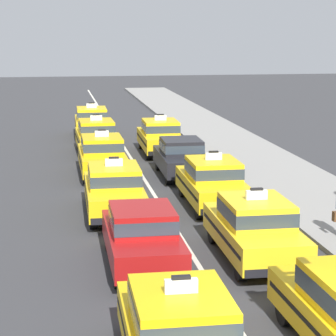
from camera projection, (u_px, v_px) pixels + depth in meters
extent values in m
cube|color=silver|center=(138.00, 169.00, 30.48)|extent=(0.14, 80.00, 0.01)
cube|color=gray|center=(301.00, 188.00, 26.53)|extent=(4.00, 90.00, 0.15)
cylinder|color=black|center=(129.00, 329.00, 13.54)|extent=(0.25, 0.64, 0.64)
cylinder|color=black|center=(204.00, 324.00, 13.76)|extent=(0.25, 0.64, 0.64)
cube|color=yellow|center=(181.00, 311.00, 11.82)|extent=(1.64, 2.13, 0.64)
cube|color=#2D3842|center=(181.00, 311.00, 11.82)|extent=(1.66, 2.15, 0.35)
cube|color=white|center=(181.00, 286.00, 11.73)|extent=(0.56, 0.13, 0.24)
cube|color=black|center=(181.00, 277.00, 11.71)|extent=(0.32, 0.12, 0.06)
cube|color=black|center=(162.00, 308.00, 14.29)|extent=(1.71, 0.17, 0.20)
cylinder|color=black|center=(110.00, 239.00, 19.24)|extent=(0.25, 0.64, 0.64)
cylinder|color=black|center=(162.00, 237.00, 19.46)|extent=(0.25, 0.64, 0.64)
cylinder|color=black|center=(119.00, 275.00, 16.49)|extent=(0.25, 0.64, 0.64)
cylinder|color=black|center=(179.00, 272.00, 16.71)|extent=(0.25, 0.64, 0.64)
cube|color=maroon|center=(142.00, 242.00, 17.91)|extent=(1.80, 4.32, 0.66)
cube|color=maroon|center=(142.00, 219.00, 17.69)|extent=(1.58, 1.92, 0.60)
cube|color=#2D3842|center=(142.00, 219.00, 17.69)|extent=(1.60, 1.94, 0.33)
cylinder|color=black|center=(90.00, 195.00, 24.33)|extent=(0.25, 0.64, 0.64)
cylinder|color=black|center=(132.00, 194.00, 24.54)|extent=(0.25, 0.64, 0.64)
cylinder|color=black|center=(94.00, 218.00, 21.36)|extent=(0.25, 0.64, 0.64)
cylinder|color=black|center=(142.00, 217.00, 21.57)|extent=(0.25, 0.64, 0.64)
cube|color=yellow|center=(114.00, 195.00, 22.88)|extent=(1.89, 4.54, 0.70)
cube|color=black|center=(114.00, 193.00, 22.87)|extent=(1.90, 4.18, 0.10)
cube|color=yellow|center=(114.00, 176.00, 22.61)|extent=(1.64, 2.13, 0.64)
cube|color=#2D3842|center=(114.00, 176.00, 22.61)|extent=(1.66, 2.15, 0.35)
cube|color=white|center=(114.00, 162.00, 22.52)|extent=(0.56, 0.13, 0.24)
cube|color=black|center=(114.00, 158.00, 22.49)|extent=(0.32, 0.12, 0.06)
cube|color=black|center=(110.00, 187.00, 25.08)|extent=(1.71, 0.17, 0.20)
cube|color=black|center=(119.00, 220.00, 20.79)|extent=(1.71, 0.17, 0.20)
cylinder|color=black|center=(83.00, 162.00, 30.41)|extent=(0.24, 0.64, 0.64)
cylinder|color=black|center=(117.00, 161.00, 30.64)|extent=(0.24, 0.64, 0.64)
cylinder|color=black|center=(86.00, 176.00, 27.45)|extent=(0.24, 0.64, 0.64)
cylinder|color=black|center=(124.00, 175.00, 27.68)|extent=(0.24, 0.64, 0.64)
cube|color=yellow|center=(102.00, 160.00, 28.98)|extent=(1.82, 4.51, 0.70)
cube|color=black|center=(102.00, 159.00, 28.97)|extent=(1.84, 4.15, 0.10)
cube|color=yellow|center=(102.00, 144.00, 28.70)|extent=(1.61, 2.11, 0.64)
cube|color=#2D3842|center=(102.00, 144.00, 28.70)|extent=(1.63, 2.13, 0.35)
cube|color=white|center=(102.00, 134.00, 28.61)|extent=(0.56, 0.12, 0.24)
cube|color=black|center=(102.00, 130.00, 28.58)|extent=(0.32, 0.11, 0.06)
cube|color=black|center=(99.00, 156.00, 31.16)|extent=(1.71, 0.15, 0.20)
cube|color=black|center=(106.00, 177.00, 26.89)|extent=(1.71, 0.15, 0.20)
cylinder|color=black|center=(79.00, 143.00, 35.41)|extent=(0.25, 0.64, 0.64)
cylinder|color=black|center=(109.00, 142.00, 35.67)|extent=(0.25, 0.64, 0.64)
cylinder|color=black|center=(83.00, 153.00, 32.45)|extent=(0.25, 0.64, 0.64)
cylinder|color=black|center=(115.00, 152.00, 32.71)|extent=(0.25, 0.64, 0.64)
cube|color=yellow|center=(96.00, 140.00, 33.99)|extent=(1.87, 4.53, 0.70)
cube|color=black|center=(96.00, 139.00, 33.98)|extent=(1.88, 4.17, 0.10)
cube|color=yellow|center=(96.00, 127.00, 33.72)|extent=(1.63, 2.12, 0.64)
cube|color=#2D3842|center=(96.00, 127.00, 33.72)|extent=(1.65, 2.15, 0.35)
cube|color=white|center=(96.00, 118.00, 33.63)|extent=(0.56, 0.13, 0.24)
cube|color=black|center=(96.00, 115.00, 33.60)|extent=(0.32, 0.12, 0.06)
cube|color=black|center=(93.00, 138.00, 36.17)|extent=(1.71, 0.17, 0.20)
cube|color=black|center=(100.00, 153.00, 31.91)|extent=(1.71, 0.17, 0.20)
cylinder|color=black|center=(78.00, 128.00, 40.70)|extent=(0.25, 0.64, 0.64)
cylinder|color=black|center=(104.00, 127.00, 40.91)|extent=(0.25, 0.64, 0.64)
cylinder|color=black|center=(79.00, 136.00, 37.73)|extent=(0.25, 0.64, 0.64)
cylinder|color=black|center=(107.00, 135.00, 37.94)|extent=(0.25, 0.64, 0.64)
cube|color=yellow|center=(92.00, 125.00, 39.25)|extent=(1.89, 4.54, 0.70)
cube|color=black|center=(92.00, 124.00, 39.24)|extent=(1.90, 4.18, 0.10)
cube|color=yellow|center=(92.00, 114.00, 38.97)|extent=(1.64, 2.13, 0.64)
cube|color=#2D3842|center=(92.00, 114.00, 38.97)|extent=(1.66, 2.15, 0.35)
cube|color=white|center=(92.00, 106.00, 38.88)|extent=(0.56, 0.13, 0.24)
cube|color=black|center=(91.00, 103.00, 38.86)|extent=(0.32, 0.12, 0.06)
cube|color=black|center=(90.00, 124.00, 41.44)|extent=(1.71, 0.17, 0.20)
cube|color=black|center=(94.00, 135.00, 37.15)|extent=(1.71, 0.17, 0.20)
cylinder|color=black|center=(286.00, 310.00, 14.45)|extent=(0.25, 0.64, 0.64)
cube|color=black|center=(307.00, 291.00, 15.21)|extent=(1.71, 0.17, 0.20)
cylinder|color=black|center=(214.00, 232.00, 19.94)|extent=(0.25, 0.64, 0.64)
cylinder|color=black|center=(264.00, 230.00, 20.16)|extent=(0.25, 0.64, 0.64)
cylinder|color=black|center=(241.00, 268.00, 16.97)|extent=(0.25, 0.64, 0.64)
cylinder|color=black|center=(300.00, 265.00, 17.20)|extent=(0.25, 0.64, 0.64)
cube|color=yellow|center=(254.00, 234.00, 18.50)|extent=(1.84, 4.52, 0.70)
cube|color=black|center=(254.00, 233.00, 18.49)|extent=(1.86, 4.16, 0.10)
cube|color=yellow|center=(256.00, 211.00, 18.22)|extent=(1.62, 2.12, 0.64)
cube|color=#2D3842|center=(256.00, 211.00, 18.22)|extent=(1.64, 2.14, 0.35)
cube|color=white|center=(257.00, 195.00, 18.14)|extent=(0.56, 0.13, 0.24)
cube|color=black|center=(257.00, 189.00, 18.11)|extent=(0.32, 0.11, 0.06)
cube|color=black|center=(233.00, 221.00, 20.69)|extent=(1.71, 0.16, 0.20)
cube|color=black|center=(280.00, 272.00, 16.41)|extent=(1.71, 0.16, 0.20)
cylinder|color=black|center=(183.00, 188.00, 25.39)|extent=(0.25, 0.64, 0.64)
cylinder|color=black|center=(223.00, 187.00, 25.61)|extent=(0.25, 0.64, 0.64)
cylinder|color=black|center=(200.00, 209.00, 22.43)|extent=(0.25, 0.64, 0.64)
cylinder|color=black|center=(244.00, 208.00, 22.65)|extent=(0.25, 0.64, 0.64)
cube|color=yellow|center=(212.00, 187.00, 23.95)|extent=(1.86, 4.52, 0.70)
cube|color=black|center=(212.00, 186.00, 23.94)|extent=(1.88, 4.16, 0.10)
cube|color=yellow|center=(213.00, 169.00, 23.67)|extent=(1.63, 2.12, 0.64)
cube|color=#2D3842|center=(213.00, 169.00, 23.67)|extent=(1.65, 2.14, 0.35)
cube|color=white|center=(214.00, 156.00, 23.59)|extent=(0.56, 0.13, 0.24)
cube|color=black|center=(214.00, 152.00, 23.56)|extent=(0.32, 0.11, 0.06)
cube|color=black|center=(200.00, 181.00, 26.14)|extent=(1.71, 0.16, 0.20)
cube|color=black|center=(227.00, 211.00, 21.86)|extent=(1.71, 0.16, 0.20)
cylinder|color=black|center=(159.00, 163.00, 30.15)|extent=(0.25, 0.64, 0.64)
cylinder|color=black|center=(192.00, 162.00, 30.35)|extent=(0.25, 0.64, 0.64)
cylinder|color=black|center=(169.00, 176.00, 27.39)|extent=(0.25, 0.64, 0.64)
cylinder|color=black|center=(205.00, 175.00, 27.60)|extent=(0.25, 0.64, 0.64)
cube|color=black|center=(181.00, 161.00, 28.81)|extent=(1.84, 4.33, 0.66)
cube|color=black|center=(181.00, 146.00, 28.59)|extent=(1.59, 1.93, 0.60)
cube|color=#2D3842|center=(181.00, 146.00, 28.59)|extent=(1.62, 1.95, 0.33)
cylinder|color=black|center=(142.00, 143.00, 35.48)|extent=(0.25, 0.64, 0.64)
cylinder|color=black|center=(170.00, 142.00, 35.69)|extent=(0.25, 0.64, 0.64)
cylinder|color=black|center=(149.00, 153.00, 32.51)|extent=(0.25, 0.64, 0.64)
cylinder|color=black|center=(180.00, 152.00, 32.73)|extent=(0.25, 0.64, 0.64)
cube|color=yellow|center=(160.00, 140.00, 34.04)|extent=(1.88, 4.53, 0.70)
cube|color=black|center=(160.00, 139.00, 34.03)|extent=(1.90, 4.17, 0.10)
cube|color=yellow|center=(160.00, 127.00, 33.76)|extent=(1.64, 2.13, 0.64)
cube|color=#2D3842|center=(160.00, 127.00, 33.76)|extent=(1.66, 2.15, 0.35)
cube|color=white|center=(160.00, 118.00, 33.67)|extent=(0.56, 0.13, 0.24)
cube|color=black|center=(160.00, 115.00, 33.64)|extent=(0.32, 0.12, 0.06)
cube|color=black|center=(154.00, 138.00, 36.23)|extent=(1.71, 0.17, 0.20)
cube|color=black|center=(167.00, 153.00, 31.94)|extent=(1.71, 0.17, 0.20)
cube|color=brown|center=(335.00, 216.00, 19.96)|extent=(0.10, 0.20, 0.28)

